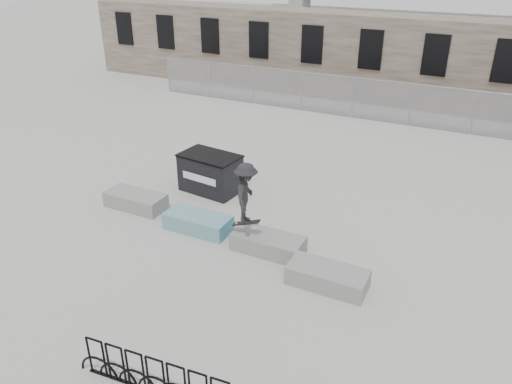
# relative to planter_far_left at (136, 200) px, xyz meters

# --- Properties ---
(ground) EXTENTS (120.00, 120.00, 0.00)m
(ground) POSITION_rel_planter_far_left_xyz_m (3.57, -0.14, -0.27)
(ground) COLOR #ADADA8
(ground) RESTS_ON ground
(stone_wall) EXTENTS (36.00, 2.58, 4.50)m
(stone_wall) POSITION_rel_planter_far_left_xyz_m (3.57, 16.10, 1.98)
(stone_wall) COLOR brown
(stone_wall) RESTS_ON ground
(chainlink_fence) EXTENTS (22.06, 0.06, 2.02)m
(chainlink_fence) POSITION_rel_planter_far_left_xyz_m (3.57, 12.36, 0.76)
(chainlink_fence) COLOR gray
(chainlink_fence) RESTS_ON ground
(planter_far_left) EXTENTS (2.00, 0.90, 0.50)m
(planter_far_left) POSITION_rel_planter_far_left_xyz_m (0.00, 0.00, 0.00)
(planter_far_left) COLOR gray
(planter_far_left) RESTS_ON ground
(planter_center_left) EXTENTS (2.00, 0.90, 0.50)m
(planter_center_left) POSITION_rel_planter_far_left_xyz_m (2.59, -0.31, 0.00)
(planter_center_left) COLOR teal
(planter_center_left) RESTS_ON ground
(planter_center_right) EXTENTS (2.00, 0.90, 0.50)m
(planter_center_right) POSITION_rel_planter_far_left_xyz_m (4.98, -0.44, 0.00)
(planter_center_right) COLOR gray
(planter_center_right) RESTS_ON ground
(planter_offset) EXTENTS (2.00, 0.90, 0.50)m
(planter_offset) POSITION_rel_planter_far_left_xyz_m (6.99, -1.19, 0.00)
(planter_offset) COLOR gray
(planter_offset) RESTS_ON ground
(dumpster) EXTENTS (2.16, 1.47, 1.34)m
(dumpster) POSITION_rel_planter_far_left_xyz_m (1.55, 2.16, 0.40)
(dumpster) COLOR black
(dumpster) RESTS_ON ground
(bike_rack) EXTENTS (3.58, 0.35, 0.90)m
(bike_rack) POSITION_rel_planter_far_left_xyz_m (5.22, -5.89, 0.17)
(bike_rack) COLOR black
(bike_rack) RESTS_ON ground
(skateboarder) EXTENTS (0.95, 1.27, 1.90)m
(skateboarder) POSITION_rel_planter_far_left_xyz_m (4.38, -0.59, 1.46)
(skateboarder) COLOR black
(skateboarder) RESTS_ON ground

